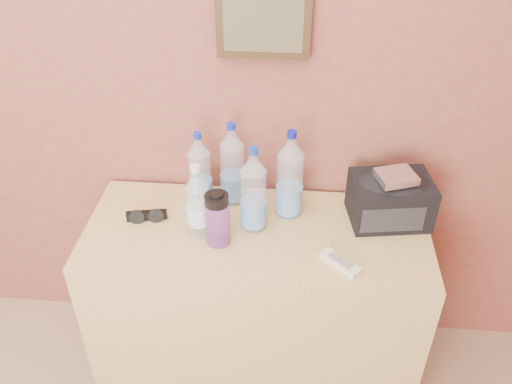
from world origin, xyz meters
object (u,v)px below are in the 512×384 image
pet_large_b (232,167)px  foil_packet (396,177)px  nalgene_bottle (218,218)px  ac_remote (340,263)px  pet_large_c (290,179)px  pet_large_d (253,193)px  sunglasses (147,215)px  toiletry_bag (391,197)px  pet_small (198,205)px  pet_large_a (200,173)px  dresser (256,304)px

pet_large_b → foil_packet: size_ratio=2.60×
nalgene_bottle → ac_remote: size_ratio=1.42×
ac_remote → pet_large_c: bearing=166.3°
pet_large_d → ac_remote: 0.37m
pet_large_b → pet_large_d: bearing=-58.7°
sunglasses → foil_packet: size_ratio=1.16×
ac_remote → toiletry_bag: (0.17, 0.26, 0.08)m
pet_large_d → foil_packet: (0.47, 0.06, 0.06)m
pet_small → nalgene_bottle: pet_small is taller
pet_large_a → foil_packet: 0.68m
dresser → toiletry_bag: 0.66m
pet_large_c → sunglasses: pet_large_c is taller
pet_large_b → ac_remote: (0.38, -0.32, -0.13)m
pet_large_c → foil_packet: (0.35, -0.03, 0.05)m
dresser → sunglasses: bearing=176.3°
pet_small → ac_remote: size_ratio=1.94×
dresser → pet_large_a: size_ratio=4.08×
nalgene_bottle → toiletry_bag: nalgene_bottle is taller
dresser → nalgene_bottle: bearing=-150.8°
nalgene_bottle → pet_large_a: bearing=113.7°
pet_large_a → pet_small: bearing=-82.3°
pet_large_c → toiletry_bag: 0.36m
pet_large_c → pet_small: size_ratio=1.22×
sunglasses → foil_packet: bearing=-7.4°
pet_small → ac_remote: (0.47, -0.12, -0.11)m
pet_small → toiletry_bag: pet_small is taller
pet_large_b → toiletry_bag: (0.56, -0.06, -0.05)m
pet_large_a → pet_large_b: (0.11, 0.03, 0.01)m
pet_large_d → sunglasses: pet_large_d is taller
pet_large_c → dresser: bearing=-134.0°
dresser → pet_large_c: 0.54m
pet_large_d → foil_packet: 0.48m
pet_large_b → pet_large_d: size_ratio=1.01×
dresser → pet_large_c: pet_large_c is taller
foil_packet → pet_small: bearing=-170.2°
toiletry_bag → ac_remote: bearing=-133.3°
dresser → pet_large_b: pet_large_b is taller
pet_large_a → pet_large_d: (0.20, -0.12, 0.01)m
pet_large_a → ac_remote: pet_large_a is taller
dresser → foil_packet: size_ratio=9.70×
pet_small → nalgene_bottle: bearing=-29.2°
pet_large_b → pet_large_c: 0.22m
pet_large_a → toiletry_bag: pet_large_a is taller
pet_large_a → pet_large_c: 0.32m
pet_large_c → pet_large_d: bearing=-144.2°
pet_small → foil_packet: bearing=9.8°
dresser → pet_large_d: pet_large_d is taller
pet_large_b → pet_small: bearing=-114.1°
pet_large_b → toiletry_bag: 0.56m
pet_large_b → toiletry_bag: pet_large_b is taller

